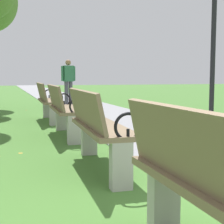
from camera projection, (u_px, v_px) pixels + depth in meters
paved_walkway at (52, 95)px, 19.28m from camera, size 2.30×44.00×0.02m
park_bench_1 at (224, 194)px, 1.64m from camera, size 0.48×1.60×0.90m
park_bench_2 at (97, 127)px, 3.83m from camera, size 0.54×1.62×0.90m
park_bench_3 at (64, 109)px, 5.94m from camera, size 0.52×1.61×0.90m
park_bench_4 at (48, 101)px, 7.99m from camera, size 0.51×1.61×0.90m
pedestrian_walking at (68, 80)px, 12.17m from camera, size 0.52×0.28×1.62m
lamp_post at (214, 13)px, 6.87m from camera, size 0.28×0.28×3.48m
scattered_leaves at (88, 130)px, 6.66m from camera, size 4.66×10.67×0.02m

